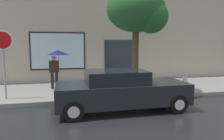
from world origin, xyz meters
name	(u,v)px	position (x,y,z in m)	size (l,w,h in m)	color
ground_plane	(104,110)	(0.00, 0.00, 0.00)	(60.00, 60.00, 0.00)	black
sidewalk	(93,90)	(0.00, 3.00, 0.07)	(20.00, 4.00, 0.15)	gray
building_facade	(86,25)	(-0.01, 5.50, 3.48)	(20.00, 0.67, 7.00)	#B2A893
parked_car	(121,90)	(0.58, -0.13, 0.70)	(4.56, 1.82, 1.42)	black
fire_hydrant	(185,81)	(4.32, 1.83, 0.55)	(0.30, 0.44, 0.82)	white
pedestrian_with_umbrella	(57,57)	(-1.69, 3.45, 1.69)	(1.09, 1.09, 1.89)	black
street_tree	(139,12)	(1.90, 1.77, 3.73)	(2.62, 2.22, 4.66)	#4C3823
stop_sign	(3,51)	(-3.65, 1.79, 2.06)	(0.76, 0.10, 2.71)	gray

